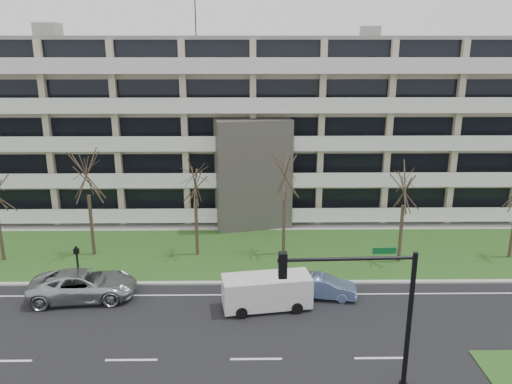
{
  "coord_description": "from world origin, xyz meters",
  "views": [
    {
      "loc": [
        -0.26,
        -20.79,
        14.44
      ],
      "look_at": [
        0.13,
        10.0,
        5.48
      ],
      "focal_mm": 35.0,
      "sensor_mm": 36.0,
      "label": 1
    }
  ],
  "objects_px": {
    "white_van": "(268,289)",
    "pedestrian_signal": "(78,263)",
    "traffic_signal": "(366,301)",
    "blue_sedan": "(322,287)",
    "silver_pickup": "(83,285)"
  },
  "relations": [
    {
      "from": "blue_sedan",
      "to": "pedestrian_signal",
      "type": "height_order",
      "value": "pedestrian_signal"
    },
    {
      "from": "blue_sedan",
      "to": "traffic_signal",
      "type": "bearing_deg",
      "value": -168.04
    },
    {
      "from": "blue_sedan",
      "to": "white_van",
      "type": "bearing_deg",
      "value": 119.44
    },
    {
      "from": "blue_sedan",
      "to": "traffic_signal",
      "type": "height_order",
      "value": "traffic_signal"
    },
    {
      "from": "blue_sedan",
      "to": "silver_pickup",
      "type": "bearing_deg",
      "value": 98.67
    },
    {
      "from": "silver_pickup",
      "to": "pedestrian_signal",
      "type": "bearing_deg",
      "value": 27.98
    },
    {
      "from": "traffic_signal",
      "to": "blue_sedan",
      "type": "bearing_deg",
      "value": 90.97
    },
    {
      "from": "blue_sedan",
      "to": "white_van",
      "type": "distance_m",
      "value": 3.59
    },
    {
      "from": "silver_pickup",
      "to": "white_van",
      "type": "height_order",
      "value": "white_van"
    },
    {
      "from": "silver_pickup",
      "to": "pedestrian_signal",
      "type": "xyz_separation_m",
      "value": [
        -0.47,
        0.71,
        1.08
      ]
    },
    {
      "from": "white_van",
      "to": "traffic_signal",
      "type": "bearing_deg",
      "value": -71.32
    },
    {
      "from": "blue_sedan",
      "to": "white_van",
      "type": "xyz_separation_m",
      "value": [
        -3.33,
        -1.25,
        0.5
      ]
    },
    {
      "from": "white_van",
      "to": "silver_pickup",
      "type": "bearing_deg",
      "value": 164.37
    },
    {
      "from": "white_van",
      "to": "pedestrian_signal",
      "type": "relative_size",
      "value": 1.73
    },
    {
      "from": "blue_sedan",
      "to": "traffic_signal",
      "type": "xyz_separation_m",
      "value": [
        0.47,
        -8.52,
        3.68
      ]
    }
  ]
}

